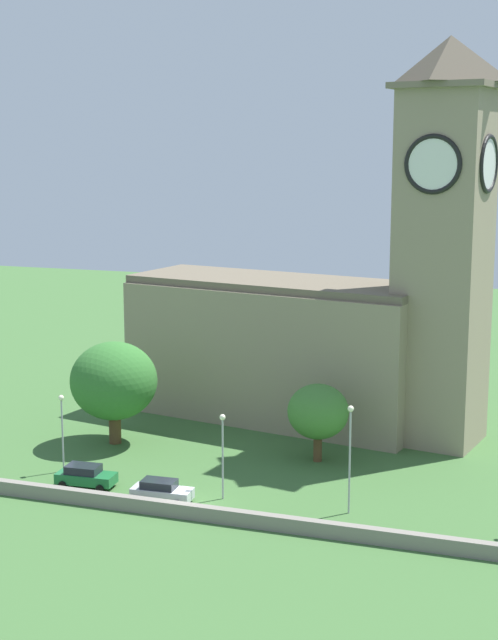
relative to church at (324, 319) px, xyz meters
The scene contains 10 objects.
ground_plane 13.49m from the church, 114.82° to the right, with size 200.00×200.00×0.00m, color #3D6633.
church is the anchor object (origin of this frame).
quay_barrier 27.32m from the church, 98.66° to the right, with size 46.81×0.70×1.04m, color gray.
car_green 27.08m from the church, 119.98° to the right, with size 4.58×2.40×1.67m.
car_silver 25.58m from the church, 104.63° to the right, with size 4.49×2.20×1.64m.
streetlamp_west_mid 25.99m from the church, 129.21° to the right, with size 0.44×0.44×6.24m.
streetlamp_central 21.96m from the church, 95.53° to the right, with size 0.44×0.44×6.40m.
streetlamp_east_mid 22.59m from the church, 70.80° to the right, with size 0.44×0.44×7.80m.
tree_riverside_west 12.35m from the church, 77.81° to the right, with size 4.99×4.99×6.44m.
tree_riverside_east 19.92m from the church, 142.90° to the right, with size 7.47×7.47×8.91m.
Camera 1 is at (25.01, -59.70, 25.42)m, focal length 53.58 mm.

